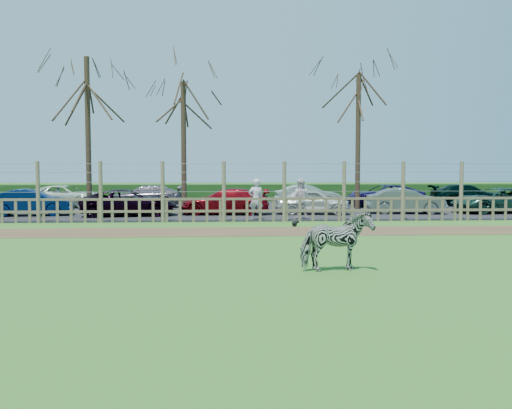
{
  "coord_description": "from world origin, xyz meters",
  "views": [
    {
      "loc": [
        -0.05,
        -15.45,
        2.36
      ],
      "look_at": [
        1.0,
        2.5,
        1.1
      ],
      "focal_mm": 40.0,
      "sensor_mm": 36.0,
      "label": 1
    }
  ],
  "objects": [
    {
      "name": "car_13",
      "position": [
        13.8,
        16.02,
        0.64
      ],
      "size": [
        4.28,
        2.08,
        1.2
      ],
      "primitive_type": "imported",
      "rotation": [
        0.0,
        0.0,
        1.47
      ],
      "color": "black",
      "rests_on": "asphalt"
    },
    {
      "name": "car_5",
      "position": [
        8.67,
        11.16,
        0.64
      ],
      "size": [
        3.76,
        1.68,
        1.2
      ],
      "primitive_type": "imported",
      "rotation": [
        0.0,
        0.0,
        1.45
      ],
      "color": "slate",
      "rests_on": "asphalt"
    },
    {
      "name": "zebra",
      "position": [
        2.45,
        -3.08,
        0.67
      ],
      "size": [
        1.69,
        1.03,
        1.33
      ],
      "primitive_type": "imported",
      "rotation": [
        0.0,
        0.0,
        1.78
      ],
      "color": "gray",
      "rests_on": "ground"
    },
    {
      "name": "tree_right",
      "position": [
        7.0,
        14.0,
        5.24
      ],
      "size": [
        4.8,
        4.8,
        7.35
      ],
      "color": "#3D2B1E",
      "rests_on": "ground"
    },
    {
      "name": "tree_mid",
      "position": [
        -2.0,
        13.5,
        4.87
      ],
      "size": [
        4.8,
        4.8,
        6.83
      ],
      "color": "#3D2B1E",
      "rests_on": "ground"
    },
    {
      "name": "asphalt",
      "position": [
        0.0,
        14.5,
        0.02
      ],
      "size": [
        44.0,
        13.0,
        0.04
      ],
      "primitive_type": "cube",
      "color": "#232326",
      "rests_on": "ground"
    },
    {
      "name": "crow",
      "position": [
        2.7,
        6.08,
        0.11
      ],
      "size": [
        0.27,
        0.2,
        0.22
      ],
      "color": "black",
      "rests_on": "ground"
    },
    {
      "name": "car_6",
      "position": [
        13.13,
        11.27,
        0.64
      ],
      "size": [
        4.54,
        2.54,
        1.2
      ],
      "primitive_type": "imported",
      "rotation": [
        0.0,
        0.0,
        4.84
      ],
      "color": "#1D4439",
      "rests_on": "asphalt"
    },
    {
      "name": "car_9",
      "position": [
        -4.28,
        15.77,
        0.64
      ],
      "size": [
        4.15,
        1.73,
        1.2
      ],
      "primitive_type": "imported",
      "rotation": [
        0.0,
        0.0,
        4.72
      ],
      "color": "#655864",
      "rests_on": "asphalt"
    },
    {
      "name": "dirt_strip",
      "position": [
        0.0,
        4.5,
        0.01
      ],
      "size": [
        34.0,
        2.8,
        0.01
      ],
      "primitive_type": "cube",
      "color": "brown",
      "rests_on": "ground"
    },
    {
      "name": "car_12",
      "position": [
        8.94,
        15.83,
        0.64
      ],
      "size": [
        4.49,
        2.39,
        1.2
      ],
      "primitive_type": "imported",
      "rotation": [
        0.0,
        0.0,
        4.81
      ],
      "color": "#1B0C4F",
      "rests_on": "asphalt"
    },
    {
      "name": "car_2",
      "position": [
        -4.34,
        10.72,
        0.64
      ],
      "size": [
        4.54,
        2.54,
        1.2
      ],
      "primitive_type": "imported",
      "rotation": [
        0.0,
        0.0,
        1.7
      ],
      "color": "black",
      "rests_on": "asphalt"
    },
    {
      "name": "car_3",
      "position": [
        0.07,
        11.16,
        0.64
      ],
      "size": [
        4.24,
        1.97,
        1.2
      ],
      "primitive_type": "imported",
      "rotation": [
        0.0,
        0.0,
        4.64
      ],
      "color": "maroon",
      "rests_on": "asphalt"
    },
    {
      "name": "car_11",
      "position": [
        4.68,
        15.99,
        0.64
      ],
      "size": [
        3.68,
        1.38,
        1.2
      ],
      "primitive_type": "imported",
      "rotation": [
        0.0,
        0.0,
        1.6
      ],
      "color": "#B6C3B6",
      "rests_on": "asphalt"
    },
    {
      "name": "hedge",
      "position": [
        0.0,
        21.5,
        0.55
      ],
      "size": [
        46.0,
        2.0,
        1.1
      ],
      "primitive_type": "cube",
      "color": "#1E4716",
      "rests_on": "ground"
    },
    {
      "name": "visitor_b",
      "position": [
        3.27,
        8.77,
        0.9
      ],
      "size": [
        1.0,
        0.88,
        1.72
      ],
      "primitive_type": "imported",
      "rotation": [
        0.0,
        0.0,
        2.83
      ],
      "color": "silver",
      "rests_on": "asphalt"
    },
    {
      "name": "tree_left",
      "position": [
        -6.5,
        12.5,
        5.62
      ],
      "size": [
        4.8,
        4.8,
        7.88
      ],
      "color": "#3D2B1E",
      "rests_on": "ground"
    },
    {
      "name": "ground",
      "position": [
        0.0,
        0.0,
        0.0
      ],
      "size": [
        120.0,
        120.0,
        0.0
      ],
      "primitive_type": "plane",
      "color": "#519A37",
      "rests_on": "ground"
    },
    {
      "name": "fence",
      "position": [
        0.0,
        8.0,
        0.8
      ],
      "size": [
        30.16,
        0.16,
        2.5
      ],
      "color": "brown",
      "rests_on": "ground"
    },
    {
      "name": "car_4",
      "position": [
        4.17,
        11.05,
        0.64
      ],
      "size": [
        3.68,
        1.87,
        1.2
      ],
      "primitive_type": "imported",
      "rotation": [
        0.0,
        0.0,
        1.44
      ],
      "color": "silver",
      "rests_on": "asphalt"
    },
    {
      "name": "visitor_a",
      "position": [
        1.35,
        8.51,
        0.9
      ],
      "size": [
        0.68,
        0.49,
        1.72
      ],
      "primitive_type": "imported",
      "rotation": [
        0.0,
        0.0,
        3.27
      ],
      "color": "silver",
      "rests_on": "asphalt"
    },
    {
      "name": "car_8",
      "position": [
        -8.63,
        16.12,
        0.64
      ],
      "size": [
        4.52,
        2.48,
        1.2
      ],
      "primitive_type": "imported",
      "rotation": [
        0.0,
        0.0,
        1.46
      ],
      "color": "silver",
      "rests_on": "asphalt"
    },
    {
      "name": "car_1",
      "position": [
        -8.78,
        11.02,
        0.64
      ],
      "size": [
        3.78,
        1.73,
        1.2
      ],
      "primitive_type": "imported",
      "rotation": [
        0.0,
        0.0,
        1.7
      ],
      "color": "#04194C",
      "rests_on": "asphalt"
    }
  ]
}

